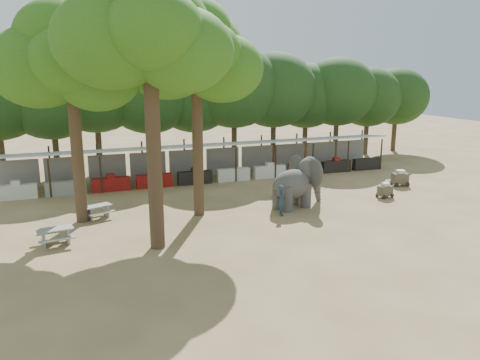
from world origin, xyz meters
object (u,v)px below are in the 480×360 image
object	(u,v)px
elephant	(298,182)
picnic_table_near	(55,234)
yard_tree_center	(145,31)
picnic_table_far	(98,210)
yard_tree_back	(192,52)
handler	(282,200)
cart_front	(385,190)
cart_back	(400,178)
yard_tree_left	(67,59)

from	to	relation	value
elephant	picnic_table_near	world-z (taller)	elephant
yard_tree_center	picnic_table_far	size ratio (longest dim) A/B	6.89
yard_tree_back	handler	world-z (taller)	yard_tree_back
yard_tree_back	picnic_table_far	distance (m)	9.61
cart_front	picnic_table_far	bearing A→B (deg)	164.72
elephant	yard_tree_center	bearing A→B (deg)	-174.99
cart_front	cart_back	size ratio (longest dim) A/B	0.83
elephant	cart_back	xyz separation A→B (m)	(8.78, 1.98, -0.87)
cart_back	cart_front	bearing A→B (deg)	-131.33
yard_tree_center	picnic_table_near	world-z (taller)	yard_tree_center
yard_tree_left	yard_tree_back	xyz separation A→B (m)	(6.00, -1.00, 0.34)
yard_tree_center	cart_front	world-z (taller)	yard_tree_center
yard_tree_center	elephant	world-z (taller)	yard_tree_center
handler	cart_back	xyz separation A→B (m)	(10.37, 3.22, -0.30)
picnic_table_far	cart_front	world-z (taller)	cart_front
yard_tree_left	picnic_table_near	size ratio (longest dim) A/B	6.34
picnic_table_far	cart_back	xyz separation A→B (m)	(19.73, 0.30, 0.08)
cart_back	yard_tree_back	bearing A→B (deg)	-163.03
picnic_table_far	cart_back	size ratio (longest dim) A/B	1.40
handler	yard_tree_center	bearing A→B (deg)	119.44
yard_tree_left	yard_tree_back	bearing A→B (deg)	-9.46
picnic_table_near	cart_front	distance (m)	19.02
yard_tree_left	elephant	distance (m)	13.78
yard_tree_back	elephant	xyz separation A→B (m)	(5.89, -0.58, -7.13)
picnic_table_far	cart_back	bearing A→B (deg)	-19.80
elephant	picnic_table_near	bearing A→B (deg)	171.57
elephant	cart_back	bearing A→B (deg)	-3.33
handler	cart_back	size ratio (longest dim) A/B	1.34
yard_tree_left	cart_front	xyz separation A→B (m)	(17.84, -1.74, -7.74)
picnic_table_far	cart_front	distance (m)	17.00
elephant	handler	size ratio (longest dim) A/B	2.27
handler	yard_tree_back	bearing A→B (deg)	79.85
picnic_table_far	cart_front	xyz separation A→B (m)	(16.90, -1.85, 0.00)
elephant	handler	world-z (taller)	elephant
elephant	picnic_table_far	xyz separation A→B (m)	(-10.95, 1.69, -0.96)
handler	picnic_table_near	size ratio (longest dim) A/B	0.96
picnic_table_near	picnic_table_far	distance (m)	4.00
picnic_table_far	yard_tree_center	bearing A→B (deg)	-88.67
elephant	picnic_table_far	distance (m)	11.12
yard_tree_center	elephant	size ratio (longest dim) A/B	3.17
picnic_table_near	picnic_table_far	world-z (taller)	picnic_table_near
yard_tree_center	yard_tree_back	bearing A→B (deg)	53.14
yard_tree_center	picnic_table_near	size ratio (longest dim) A/B	6.92
handler	picnic_table_far	size ratio (longest dim) A/B	0.96
yard_tree_left	yard_tree_center	distance (m)	5.92
yard_tree_center	picnic_table_far	bearing A→B (deg)	111.99
yard_tree_left	yard_tree_back	distance (m)	6.09
elephant	cart_back	size ratio (longest dim) A/B	3.05
yard_tree_back	picnic_table_near	xyz separation A→B (m)	(-7.12, -2.32, -8.04)
picnic_table_near	cart_back	world-z (taller)	cart_back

